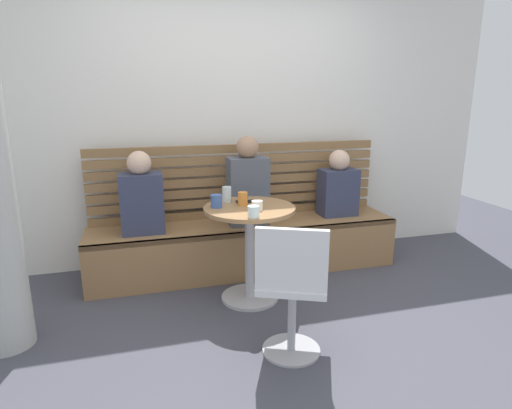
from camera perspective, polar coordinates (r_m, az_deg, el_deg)
ground at (r=2.93m, az=4.75°, el=-17.52°), size 8.00×8.00×0.00m
back_wall at (r=4.06m, az=-3.09°, el=13.08°), size 5.20×0.10×2.90m
booth_bench at (r=3.86m, az=-1.39°, el=-5.61°), size 2.70×0.52×0.44m
booth_backrest at (r=3.94m, az=-2.31°, el=3.20°), size 2.65×0.04×0.67m
cafe_table at (r=3.23m, az=-0.86°, el=-4.10°), size 0.68×0.68×0.74m
white_chair at (r=2.55m, az=4.79°, el=-10.77°), size 0.53×0.53×0.85m
person_adult at (r=3.70m, az=-1.12°, el=2.56°), size 0.34×0.22×0.77m
person_child_left at (r=4.07m, az=10.81°, el=2.33°), size 0.34×0.22×0.61m
person_child_middle at (r=3.59m, az=-14.93°, el=0.94°), size 0.34×0.22×0.67m
cup_ceramic_white at (r=3.07m, az=0.15°, el=-0.14°), size 0.08×0.08×0.07m
cup_tumbler_orange at (r=3.20m, az=-1.77°, el=0.77°), size 0.07×0.07×0.10m
cup_mug_blue at (r=3.16m, az=-5.26°, el=0.45°), size 0.08×0.08×0.09m
cup_glass_tall at (r=3.30m, az=-3.90°, el=1.34°), size 0.07×0.07×0.12m
cup_glass_short at (r=2.89m, az=-0.34°, el=-0.96°), size 0.08×0.08×0.08m
phone_on_table at (r=3.31m, az=-1.46°, el=0.41°), size 0.15×0.08×0.01m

